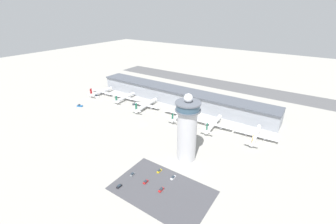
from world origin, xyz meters
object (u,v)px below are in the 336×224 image
object	(u,v)px
airplane_gate_alpha	(102,92)
airplane_gate_delta	(181,114)
car_blue_compact	(159,171)
airplane_gate_foxtrot	(256,135)
service_truck_fuel	(135,104)
car_navy_sedan	(146,182)
airplane_gate_echo	(213,124)
car_green_van	(161,190)
airplane_gate_bravo	(125,97)
service_truck_baggage	(80,106)
airplane_gate_charlie	(146,105)
control_tower	(187,129)
car_red_hatchback	(173,178)
service_truck_catering	(97,97)
car_white_wagon	(119,186)
car_yellow_taxi	(132,174)

from	to	relation	value
airplane_gate_alpha	airplane_gate_delta	size ratio (longest dim) A/B	0.89
car_blue_compact	airplane_gate_foxtrot	bearing A→B (deg)	62.01
airplane_gate_delta	service_truck_fuel	size ratio (longest dim) A/B	5.87
airplane_gate_alpha	car_navy_sedan	xyz separation A→B (m)	(158.81, -99.74, -3.40)
airplane_gate_delta	car_blue_compact	size ratio (longest dim) A/B	9.35
airplane_gate_echo	car_green_van	world-z (taller)	airplane_gate_echo
airplane_gate_bravo	service_truck_baggage	xyz separation A→B (m)	(-31.55, -45.46, -3.16)
airplane_gate_alpha	airplane_gate_delta	world-z (taller)	airplane_gate_alpha
car_green_van	car_blue_compact	distance (m)	18.53
airplane_gate_echo	car_blue_compact	xyz separation A→B (m)	(-5.55, -82.69, -3.85)
airplane_gate_alpha	airplane_gate_charlie	bearing A→B (deg)	-1.78
airplane_gate_foxtrot	car_blue_compact	distance (m)	96.66
airplane_gate_echo	service_truck_fuel	distance (m)	102.75
airplane_gate_delta	car_navy_sedan	xyz separation A→B (m)	(32.15, -99.25, -3.64)
airplane_gate_alpha	service_truck_baggage	distance (m)	44.74
airplane_gate_charlie	airplane_gate_foxtrot	bearing A→B (deg)	1.10
control_tower	airplane_gate_echo	distance (m)	61.34
airplane_gate_echo	control_tower	bearing A→B (deg)	-87.82
car_red_hatchback	car_blue_compact	size ratio (longest dim) A/B	1.08
service_truck_catering	airplane_gate_echo	bearing A→B (deg)	2.95
service_truck_baggage	car_white_wagon	world-z (taller)	service_truck_baggage
airplane_gate_charlie	airplane_gate_echo	xyz separation A→B (m)	(84.91, -0.22, 0.22)
airplane_gate_foxtrot	airplane_gate_echo	bearing A→B (deg)	-176.24
car_red_hatchback	car_blue_compact	distance (m)	12.20
airplane_gate_echo	service_truck_catering	xyz separation A→B (m)	(-162.42, -8.36, -3.42)
service_truck_fuel	service_truck_baggage	world-z (taller)	service_truck_fuel
airplane_gate_delta	service_truck_catering	world-z (taller)	airplane_gate_delta
airplane_gate_charlie	service_truck_baggage	distance (m)	80.89
service_truck_baggage	car_red_hatchback	size ratio (longest dim) A/B	1.46
car_yellow_taxi	car_red_hatchback	bearing A→B (deg)	27.50
car_white_wagon	airplane_gate_echo	bearing A→B (deg)	80.45
car_yellow_taxi	car_white_wagon	distance (m)	13.63
airplane_gate_foxtrot	service_truck_catering	distance (m)	202.52
service_truck_fuel	car_green_van	world-z (taller)	service_truck_fuel
car_white_wagon	car_yellow_taxi	bearing A→B (deg)	92.75
control_tower	car_red_hatchback	distance (m)	36.03
car_yellow_taxi	car_white_wagon	world-z (taller)	car_yellow_taxi
control_tower	airplane_gate_delta	bearing A→B (deg)	124.39
airplane_gate_bravo	car_white_wagon	bearing A→B (deg)	-47.69
airplane_gate_echo	car_blue_compact	world-z (taller)	airplane_gate_echo
airplane_gate_charlie	airplane_gate_delta	size ratio (longest dim) A/B	0.99
car_green_van	car_blue_compact	xyz separation A→B (m)	(-11.90, 14.21, 0.02)
service_truck_catering	airplane_gate_alpha	bearing A→B (deg)	104.83
service_truck_catering	airplane_gate_delta	bearing A→B (deg)	4.89
airplane_gate_delta	car_yellow_taxi	distance (m)	100.64
airplane_gate_foxtrot	car_green_van	distance (m)	105.03
car_blue_compact	service_truck_baggage	bearing A→B (deg)	164.24
airplane_gate_alpha	service_truck_fuel	world-z (taller)	airplane_gate_alpha
car_navy_sedan	car_green_van	bearing A→B (deg)	0.53
airplane_gate_foxtrot	car_red_hatchback	xyz separation A→B (m)	(-33.14, -85.61, -3.26)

